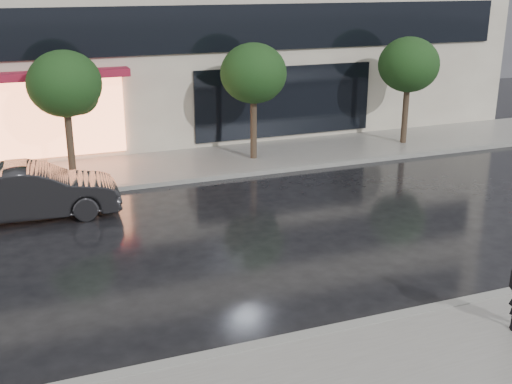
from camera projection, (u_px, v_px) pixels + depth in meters
name	position (u px, v px, depth m)	size (l,w,h in m)	color
ground	(295.00, 311.00, 12.12)	(120.00, 120.00, 0.00)	black
sidewalk_far	(166.00, 166.00, 21.16)	(60.00, 3.50, 0.12)	slate
curb_near	(319.00, 334.00, 11.22)	(60.00, 0.25, 0.14)	gray
curb_far	(180.00, 181.00, 19.61)	(60.00, 0.25, 0.14)	gray
tree_mid_west	(67.00, 86.00, 19.04)	(2.20, 2.20, 3.99)	#33261C
tree_mid_east	(255.00, 75.00, 21.10)	(2.20, 2.20, 3.99)	#33261C
tree_far_east	(410.00, 67.00, 23.16)	(2.20, 2.20, 3.99)	#33261C
parked_car	(33.00, 192.00, 16.60)	(1.52, 4.35, 1.43)	black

